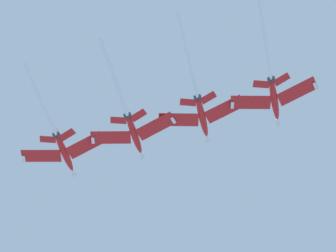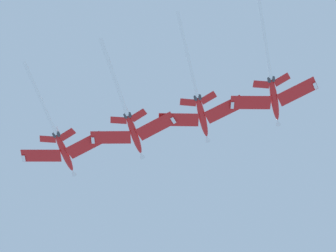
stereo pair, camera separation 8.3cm
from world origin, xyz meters
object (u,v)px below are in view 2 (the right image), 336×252
Objects in this scene: jet_inner_right at (272,87)px; jet_inner_left at (129,120)px; jet_far_left at (59,141)px; jet_centre at (199,105)px.

jet_inner_left is at bearing 133.59° from jet_inner_right.
jet_inner_right is (32.88, -36.68, -1.30)m from jet_far_left.
jet_centre is at bearing -44.81° from jet_inner_left.
jet_centre is 0.99× the size of jet_inner_right.
jet_far_left reaches higher than jet_inner_left.
jet_far_left reaches higher than jet_centre.
jet_far_left is at bearing 131.87° from jet_inner_right.
jet_far_left is 0.99× the size of jet_inner_left.
jet_inner_right is (22.40, -23.52, 0.00)m from jet_inner_left.
jet_inner_right is at bearing -46.41° from jet_inner_left.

